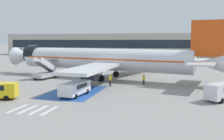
# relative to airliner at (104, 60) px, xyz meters

# --- Properties ---
(ground_plane) EXTENTS (600.00, 600.00, 0.00)m
(ground_plane) POSITION_rel_airliner_xyz_m (0.83, -0.71, -3.52)
(ground_plane) COLOR gray
(apron_leadline_yellow) EXTENTS (75.47, 15.37, 0.01)m
(apron_leadline_yellow) POSITION_rel_airliner_xyz_m (-0.59, 0.12, -3.51)
(apron_leadline_yellow) COLOR gold
(apron_leadline_yellow) RESTS_ON ground_plane
(apron_stand_patch_blue) EXTENTS (6.56, 10.57, 0.01)m
(apron_stand_patch_blue) POSITION_rel_airliner_xyz_m (-0.59, -12.80, -3.51)
(apron_stand_patch_blue) COLOR #2856A8
(apron_stand_patch_blue) RESTS_ON ground_plane
(apron_walkway_bar_0) EXTENTS (0.44, 3.60, 0.01)m
(apron_walkway_bar_0) POSITION_rel_airliner_xyz_m (-2.99, -22.23, -3.51)
(apron_walkway_bar_0) COLOR silver
(apron_walkway_bar_0) RESTS_ON ground_plane
(apron_walkway_bar_1) EXTENTS (0.44, 3.60, 0.01)m
(apron_walkway_bar_1) POSITION_rel_airliner_xyz_m (-1.79, -22.23, -3.51)
(apron_walkway_bar_1) COLOR silver
(apron_walkway_bar_1) RESTS_ON ground_plane
(apron_walkway_bar_2) EXTENTS (0.44, 3.60, 0.01)m
(apron_walkway_bar_2) POSITION_rel_airliner_xyz_m (-0.59, -22.23, -3.51)
(apron_walkway_bar_2) COLOR silver
(apron_walkway_bar_2) RESTS_ON ground_plane
(apron_walkway_bar_3) EXTENTS (0.44, 3.60, 0.01)m
(apron_walkway_bar_3) POSITION_rel_airliner_xyz_m (0.61, -22.23, -3.51)
(apron_walkway_bar_3) COLOR silver
(apron_walkway_bar_3) RESTS_ON ground_plane
(airliner) EXTENTS (43.00, 33.15, 10.06)m
(airliner) POSITION_rel_airliner_xyz_m (0.00, 0.00, 0.00)
(airliner) COLOR silver
(airliner) RESTS_ON ground_plane
(boarding_stairs_forward) EXTENTS (3.10, 5.51, 4.11)m
(boarding_stairs_forward) POSITION_rel_airliner_xyz_m (-10.36, -2.51, -2.51)
(boarding_stairs_forward) COLOR #ADB2BA
(boarding_stairs_forward) RESTS_ON ground_plane
(fuel_tanker) EXTENTS (9.18, 2.98, 3.34)m
(fuel_tanker) POSITION_rel_airliner_xyz_m (6.37, 23.83, -1.84)
(fuel_tanker) COLOR #38383D
(fuel_tanker) RESTS_ON ground_plane
(service_van_0) EXTENTS (2.53, 5.38, 1.73)m
(service_van_0) POSITION_rel_airliner_xyz_m (0.43, -14.96, -2.45)
(service_van_0) COLOR silver
(service_van_0) RESTS_ON ground_plane
(service_van_1) EXTENTS (4.85, 5.27, 2.06)m
(service_van_1) POSITION_rel_airliner_xyz_m (18.33, -13.05, -2.28)
(service_van_1) COLOR silver
(service_van_1) RESTS_ON ground_plane
(ground_crew_0) EXTENTS (0.49, 0.43, 1.65)m
(ground_crew_0) POSITION_rel_airliner_xyz_m (7.87, -4.62, -2.57)
(ground_crew_0) COLOR #2D2D33
(ground_crew_0) RESTS_ON ground_plane
(ground_crew_1) EXTENTS (0.48, 0.37, 1.87)m
(ground_crew_1) POSITION_rel_airliner_xyz_m (3.05, -7.21, -2.43)
(ground_crew_1) COLOR #2D2D33
(ground_crew_1) RESTS_ON ground_plane
(terminal_building) EXTENTS (126.68, 12.10, 9.68)m
(terminal_building) POSITION_rel_airliner_xyz_m (-1.38, 68.74, 1.33)
(terminal_building) COLOR #B2AD9E
(terminal_building) RESTS_ON ground_plane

